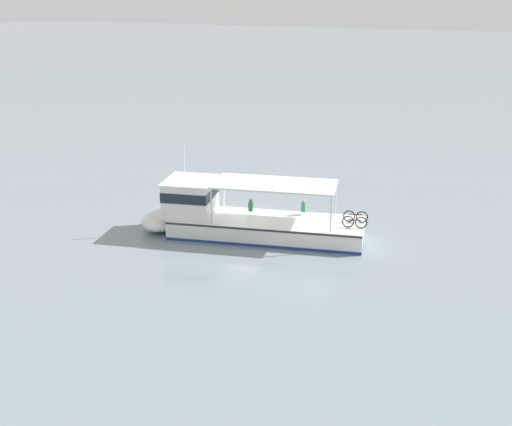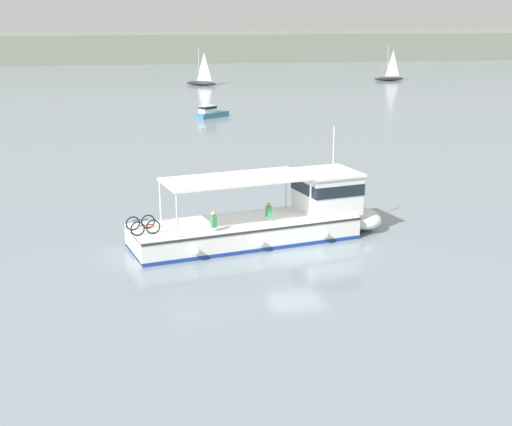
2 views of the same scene
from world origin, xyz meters
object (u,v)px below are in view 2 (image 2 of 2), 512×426
at_px(sailboat_mid_channel, 389,77).
at_px(motorboat_off_bow, 210,112).
at_px(ferry_main, 275,219).
at_px(sailboat_off_stern, 201,82).

distance_m(sailboat_mid_channel, motorboat_off_bow, 47.67).
height_order(ferry_main, sailboat_off_stern, sailboat_off_stern).
distance_m(ferry_main, sailboat_mid_channel, 83.67).
bearing_deg(motorboat_off_bow, sailboat_mid_channel, 48.14).
bearing_deg(sailboat_off_stern, sailboat_mid_channel, 4.58).
height_order(sailboat_mid_channel, sailboat_off_stern, same).
bearing_deg(ferry_main, sailboat_off_stern, 87.45).
bearing_deg(ferry_main, sailboat_mid_channel, 66.77).
distance_m(ferry_main, sailboat_off_stern, 74.59).
bearing_deg(sailboat_mid_channel, ferry_main, -113.23).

